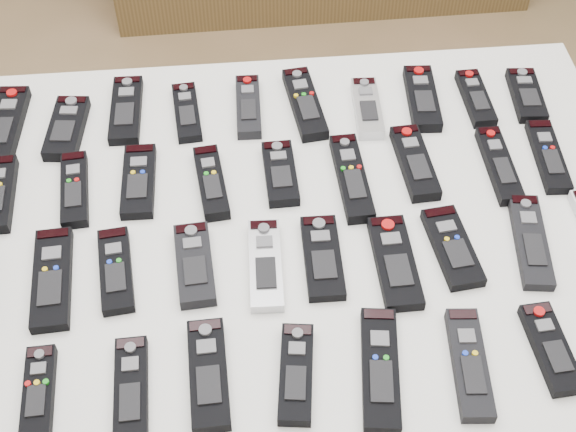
{
  "coord_description": "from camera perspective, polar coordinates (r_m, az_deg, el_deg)",
  "views": [
    {
      "loc": [
        -0.17,
        -0.88,
        1.84
      ],
      "look_at": [
        -0.09,
        -0.01,
        0.8
      ],
      "focal_mm": 50.0,
      "sensor_mm": 36.0,
      "label": 1
    }
  ],
  "objects": [
    {
      "name": "remote_8",
      "position": [
        1.62,
        13.2,
        8.16
      ],
      "size": [
        0.05,
        0.15,
        0.02
      ],
      "primitive_type": "cube",
      "rotation": [
        0.0,
        0.0,
        0.02
      ],
      "color": "black",
      "rests_on": "table"
    },
    {
      "name": "remote_0",
      "position": [
        1.61,
        -19.43,
        6.1
      ],
      "size": [
        0.07,
        0.2,
        0.02
      ],
      "primitive_type": "cube",
      "rotation": [
        0.0,
        0.0,
        -0.07
      ],
      "color": "black",
      "rests_on": "table"
    },
    {
      "name": "remote_35",
      "position": [
        1.23,
        12.77,
        -10.21
      ],
      "size": [
        0.06,
        0.18,
        0.02
      ],
      "primitive_type": "cube",
      "rotation": [
        0.0,
        0.0,
        -0.09
      ],
      "color": "black",
      "rests_on": "table"
    },
    {
      "name": "remote_5",
      "position": [
        1.57,
        1.2,
        7.99
      ],
      "size": [
        0.07,
        0.2,
        0.02
      ],
      "primitive_type": "cube",
      "rotation": [
        0.0,
        0.0,
        0.11
      ],
      "color": "black",
      "rests_on": "table"
    },
    {
      "name": "remote_9",
      "position": [
        1.66,
        16.59,
        8.23
      ],
      "size": [
        0.07,
        0.15,
        0.02
      ],
      "primitive_type": "cube",
      "rotation": [
        0.0,
        0.0,
        -0.07
      ],
      "color": "black",
      "rests_on": "table"
    },
    {
      "name": "remote_24",
      "position": [
        1.32,
        2.47,
        -2.96
      ],
      "size": [
        0.06,
        0.17,
        0.02
      ],
      "primitive_type": "cube",
      "rotation": [
        0.0,
        0.0,
        -0.02
      ],
      "color": "black",
      "rests_on": "table"
    },
    {
      "name": "remote_31",
      "position": [
        1.21,
        -11.09,
        -12.09
      ],
      "size": [
        0.05,
        0.17,
        0.02
      ],
      "primitive_type": "cube",
      "rotation": [
        0.0,
        0.0,
        0.02
      ],
      "color": "black",
      "rests_on": "table"
    },
    {
      "name": "remote_32",
      "position": [
        1.2,
        -5.68,
        -11.12
      ],
      "size": [
        0.06,
        0.18,
        0.02
      ],
      "primitive_type": "cube",
      "rotation": [
        0.0,
        0.0,
        0.03
      ],
      "color": "black",
      "rests_on": "table"
    },
    {
      "name": "remote_21",
      "position": [
        1.33,
        -12.15,
        -3.79
      ],
      "size": [
        0.07,
        0.17,
        0.02
      ],
      "primitive_type": "cube",
      "rotation": [
        0.0,
        0.0,
        0.1
      ],
      "color": "black",
      "rests_on": "table"
    },
    {
      "name": "remote_22",
      "position": [
        1.31,
        -6.66,
        -3.45
      ],
      "size": [
        0.07,
        0.16,
        0.02
      ],
      "primitive_type": "cube",
      "rotation": [
        0.0,
        0.0,
        0.06
      ],
      "color": "black",
      "rests_on": "table"
    },
    {
      "name": "ground",
      "position": [
        2.05,
        2.42,
        -14.17
      ],
      "size": [
        4.0,
        4.0,
        0.0
      ],
      "primitive_type": "plane",
      "color": "olive",
      "rests_on": "ground"
    },
    {
      "name": "remote_23",
      "position": [
        1.31,
        -1.61,
        -3.48
      ],
      "size": [
        0.06,
        0.18,
        0.02
      ],
      "primitive_type": "cube",
      "rotation": [
        0.0,
        0.0,
        -0.04
      ],
      "color": "#B7B7BC",
      "rests_on": "table"
    },
    {
      "name": "table",
      "position": [
        1.42,
        -0.0,
        -2.03
      ],
      "size": [
        1.25,
        0.88,
        0.78
      ],
      "color": "white",
      "rests_on": "ground"
    },
    {
      "name": "remote_11",
      "position": [
        1.46,
        -14.94,
        1.85
      ],
      "size": [
        0.06,
        0.17,
        0.02
      ],
      "primitive_type": "cube",
      "rotation": [
        0.0,
        0.0,
        0.08
      ],
      "color": "black",
      "rests_on": "table"
    },
    {
      "name": "remote_16",
      "position": [
        1.47,
        9.0,
        3.77
      ],
      "size": [
        0.06,
        0.18,
        0.02
      ],
      "primitive_type": "cube",
      "rotation": [
        0.0,
        0.0,
        0.06
      ],
      "color": "black",
      "rests_on": "table"
    },
    {
      "name": "remote_27",
      "position": [
        1.4,
        16.87,
        -1.73
      ],
      "size": [
        0.07,
        0.2,
        0.02
      ],
      "primitive_type": "cube",
      "rotation": [
        0.0,
        0.0,
        -0.13
      ],
      "color": "black",
      "rests_on": "table"
    },
    {
      "name": "remote_12",
      "position": [
        1.45,
        -10.57,
        2.46
      ],
      "size": [
        0.06,
        0.17,
        0.02
      ],
      "primitive_type": "cube",
      "rotation": [
        0.0,
        0.0,
        -0.02
      ],
      "color": "black",
      "rests_on": "table"
    },
    {
      "name": "remote_18",
      "position": [
        1.54,
        18.01,
        4.06
      ],
      "size": [
        0.06,
        0.18,
        0.02
      ],
      "primitive_type": "cube",
      "rotation": [
        0.0,
        0.0,
        -0.06
      ],
      "color": "black",
      "rests_on": "table"
    },
    {
      "name": "remote_15",
      "position": [
        1.43,
        4.55,
        2.73
      ],
      "size": [
        0.06,
        0.2,
        0.02
      ],
      "primitive_type": "cube",
      "rotation": [
        0.0,
        0.0,
        0.04
      ],
      "color": "black",
      "rests_on": "table"
    },
    {
      "name": "remote_33",
      "position": [
        1.2,
        0.58,
        -11.14
      ],
      "size": [
        0.07,
        0.16,
        0.02
      ],
      "primitive_type": "cube",
      "rotation": [
        0.0,
        0.0,
        -0.13
      ],
      "color": "black",
      "rests_on": "table"
    },
    {
      "name": "remote_25",
      "position": [
        1.32,
        7.61,
        -3.28
      ],
      "size": [
        0.06,
        0.18,
        0.02
      ],
      "primitive_type": "cube",
      "rotation": [
        0.0,
        0.0,
        0.01
      ],
      "color": "black",
      "rests_on": "table"
    },
    {
      "name": "remote_1",
      "position": [
        1.57,
        -15.46,
        6.04
      ],
      "size": [
        0.08,
        0.16,
        0.02
      ],
      "primitive_type": "cube",
      "rotation": [
        0.0,
        0.0,
        -0.11
      ],
      "color": "black",
      "rests_on": "table"
    },
    {
      "name": "remote_26",
      "position": [
        1.36,
        11.6,
        -2.18
      ],
      "size": [
        0.08,
        0.17,
        0.02
      ],
      "primitive_type": "cube",
      "rotation": [
        0.0,
        0.0,
        0.11
      ],
      "color": "black",
      "rests_on": "table"
    },
    {
      "name": "remote_7",
      "position": [
        1.6,
        9.52,
        8.26
      ],
      "size": [
        0.07,
        0.18,
        0.02
      ],
      "primitive_type": "cube",
      "rotation": [
        0.0,
        0.0,
        -0.07
      ],
      "color": "black",
      "rests_on": "table"
    },
    {
      "name": "remote_34",
      "position": [
        1.21,
        6.57,
        -10.7
      ],
      "size": [
        0.08,
        0.2,
        0.02
      ],
      "primitive_type": "cube",
      "rotation": [
        0.0,
        0.0,
        -0.13
      ],
      "color": "black",
      "rests_on": "table"
    },
    {
      "name": "remote_30",
      "position": [
        1.24,
        -17.31,
        -11.85
      ],
      "size": [
        0.05,
        0.14,
        0.02
      ],
      "primitive_type": "cube",
      "rotation": [
        0.0,
        0.0,
        0.03
      ],
      "color": "black",
      "rests_on": "table"
    },
    {
      "name": "remote_4",
      "position": [
        1.56,
        -2.84,
        7.78
      ],
      "size": [
        0.05,
        0.16,
        0.02
      ],
      "primitive_type": "cube",
      "rotation": [
        0.0,
        0.0,
        -0.03
      ],
      "color": "black",
      "rests_on": "table"
    },
    {
      "name": "remote_6",
      "position": [
        1.57,
        5.65,
        7.63
      ],
      "size": [
        0.06,
        0.16,
        0.02
      ],
      "primitive_type": "cube",
      "rotation": [
        0.0,
        0.0,
        -0.04
      ],
      "color": "#B7B7BC",
      "rests_on": "table"
    },
    {
      "name": "remote_36",
      "position": [
        1.28,
        18.18,
        -8.93
      ],
      "size": [
        0.06,
        0.15,
        0.02
      ],
      "primitive_type": "cube",
      "rotation": [
        0.0,
        0.0,
        0.06
      ],
      "color": "black",
      "rests_on": "table"
    },
    {
      "name": "remote_14",
      "position": [
        1.44,
        -0.55,
        3.05
      ],
      "size": [
        0.06,
        0.15,
        0.02
      ],
      "primitive_type": "cube",
      "rotation": [
        0.0,
        0.0,
        0.02
      ],
      "color": "black",
      "rests_on": "table"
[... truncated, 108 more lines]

